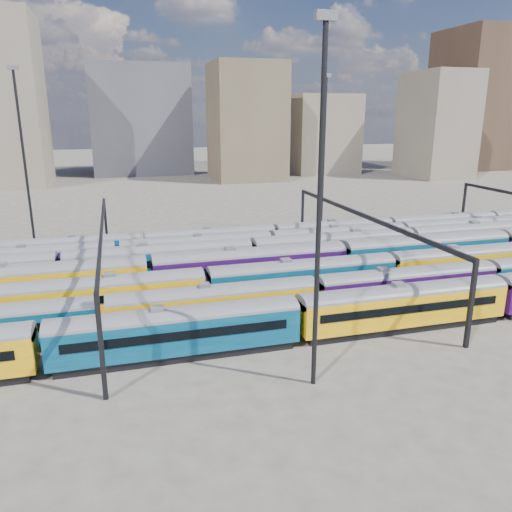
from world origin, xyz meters
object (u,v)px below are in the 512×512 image
object	(u,v)px
rake_1	(316,291)
rake_2	(98,293)
rake_0	(498,291)
mast_2	(320,199)

from	to	relation	value
rake_1	rake_2	distance (m)	21.33
rake_0	rake_1	distance (m)	17.88
rake_2	mast_2	distance (m)	25.70
rake_0	mast_2	xyz separation A→B (m)	(-22.23, -7.00, 11.27)
rake_1	rake_2	xyz separation A→B (m)	(-20.73, 5.00, 0.13)
rake_0	rake_1	world-z (taller)	rake_0
rake_0	rake_2	xyz separation A→B (m)	(-37.90, 10.00, 0.04)
rake_1	mast_2	distance (m)	17.28
rake_1	mast_2	size ratio (longest dim) A/B	4.73
rake_1	rake_2	size ratio (longest dim) A/B	0.82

